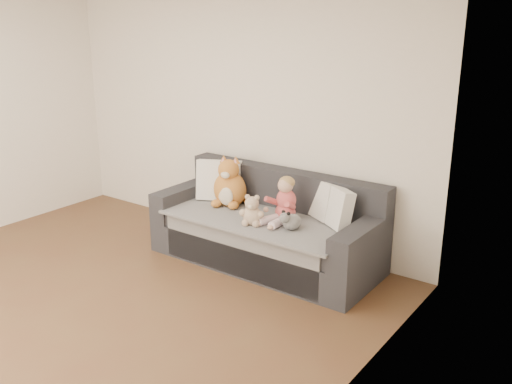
# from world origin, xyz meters

# --- Properties ---
(room_shell) EXTENTS (5.00, 5.00, 5.00)m
(room_shell) POSITION_xyz_m (0.00, 0.42, 1.30)
(room_shell) COLOR brown
(room_shell) RESTS_ON ground
(sofa) EXTENTS (2.20, 0.94, 0.85)m
(sofa) POSITION_xyz_m (0.71, 2.06, 0.31)
(sofa) COLOR #2A2A2F
(sofa) RESTS_ON ground
(cushion_left) EXTENTS (0.49, 0.38, 0.43)m
(cushion_left) POSITION_xyz_m (0.04, 2.16, 0.68)
(cushion_left) COLOR white
(cushion_left) RESTS_ON sofa
(cushion_right_back) EXTENTS (0.43, 0.34, 0.37)m
(cushion_right_back) POSITION_xyz_m (1.15, 2.31, 0.65)
(cushion_right_back) COLOR white
(cushion_right_back) RESTS_ON sofa
(cushion_right_front) EXTENTS (0.42, 0.36, 0.37)m
(cushion_right_front) POSITION_xyz_m (1.37, 2.19, 0.65)
(cushion_right_front) COLOR white
(cushion_right_front) RESTS_ON sofa
(toddler) EXTENTS (0.30, 0.43, 0.43)m
(toddler) POSITION_xyz_m (0.92, 2.02, 0.65)
(toddler) COLOR #E15F4F
(toddler) RESTS_ON sofa
(plush_cat) EXTENTS (0.42, 0.41, 0.53)m
(plush_cat) POSITION_xyz_m (0.24, 2.08, 0.67)
(plush_cat) COLOR #C9822C
(plush_cat) RESTS_ON sofa
(teddy_bear) EXTENTS (0.22, 0.18, 0.29)m
(teddy_bear) POSITION_xyz_m (0.75, 1.76, 0.59)
(teddy_bear) COLOR tan
(teddy_bear) RESTS_ON sofa
(plush_cow) EXTENTS (0.16, 0.24, 0.19)m
(plush_cow) POSITION_xyz_m (1.10, 1.86, 0.55)
(plush_cow) COLOR white
(plush_cow) RESTS_ON sofa
(sippy_cup) EXTENTS (0.10, 0.08, 0.11)m
(sippy_cup) POSITION_xyz_m (0.70, 1.87, 0.53)
(sippy_cup) COLOR purple
(sippy_cup) RESTS_ON sofa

